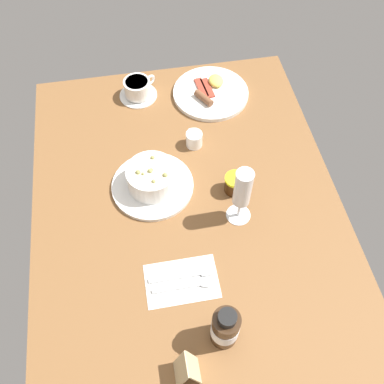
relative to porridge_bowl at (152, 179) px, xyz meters
The scene contains 10 objects.
ground_plane 12.05cm from the porridge_bowl, 52.07° to the left, with size 110.00×84.00×3.00cm, color brown.
porridge_bowl is the anchor object (origin of this frame).
cutlery_setting 29.71cm from the porridge_bowl, ahead, with size 11.63×17.85×0.90cm.
coffee_cup 36.90cm from the porridge_bowl, behind, with size 12.23×12.39×6.15cm.
creamer_jug 19.45cm from the porridge_bowl, 133.30° to the left, with size 5.81×4.89×5.41cm.
wine_glass 26.56cm from the porridge_bowl, 58.58° to the left, with size 6.60×6.60×18.88cm.
jam_jar 22.79cm from the porridge_bowl, 77.67° to the left, with size 5.73×5.73×5.60cm.
sauce_bottle_brown 45.26cm from the porridge_bowl, 13.78° to the left, with size 6.23×6.23×14.47cm.
breakfast_plate 40.81cm from the porridge_bowl, 145.10° to the left, with size 24.64×24.64×3.70cm.
menu_card 50.23cm from the porridge_bowl, ahead, with size 5.32×5.56×8.74cm.
Camera 1 is at (62.58, -9.57, 100.06)cm, focal length 40.27 mm.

